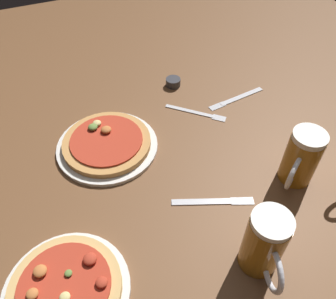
{
  "coord_description": "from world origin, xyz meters",
  "views": [
    {
      "loc": [
        -0.27,
        -0.63,
        0.75
      ],
      "look_at": [
        0.0,
        0.0,
        0.02
      ],
      "focal_mm": 36.82,
      "sensor_mm": 36.0,
      "label": 1
    }
  ],
  "objects": [
    {
      "name": "knife_spare",
      "position": [
        0.04,
        -0.2,
        0.0
      ],
      "size": [
        0.21,
        0.1,
        0.01
      ],
      "color": "silver",
      "rests_on": "ground_plane"
    },
    {
      "name": "fork_left",
      "position": [
        0.16,
        0.13,
        0.0
      ],
      "size": [
        0.16,
        0.16,
        0.01
      ],
      "color": "silver",
      "rests_on": "ground_plane"
    },
    {
      "name": "ramekin_sauce",
      "position": [
        0.15,
        0.3,
        0.01
      ],
      "size": [
        0.05,
        0.05,
        0.03
      ],
      "primitive_type": "cylinder",
      "color": "#333338",
      "rests_on": "ground_plane"
    },
    {
      "name": "pizza_plate_near",
      "position": [
        -0.36,
        -0.28,
        0.02
      ],
      "size": [
        0.27,
        0.27,
        0.05
      ],
      "color": "silver",
      "rests_on": "ground_plane"
    },
    {
      "name": "pizza_plate_far",
      "position": [
        -0.16,
        0.1,
        0.02
      ],
      "size": [
        0.3,
        0.3,
        0.05
      ],
      "color": "silver",
      "rests_on": "ground_plane"
    },
    {
      "name": "beer_mug_dark",
      "position": [
        0.29,
        -0.22,
        0.08
      ],
      "size": [
        0.14,
        0.11,
        0.16
      ],
      "color": "#9E6619",
      "rests_on": "ground_plane"
    },
    {
      "name": "ground_plane",
      "position": [
        0.0,
        0.0,
        -0.01
      ],
      "size": [
        2.4,
        2.4,
        0.03
      ],
      "primitive_type": "cube",
      "color": "brown"
    },
    {
      "name": "beer_mug_pale",
      "position": [
        0.05,
        -0.39,
        0.09
      ],
      "size": [
        0.09,
        0.15,
        0.17
      ],
      "color": "#9E6619",
      "rests_on": "ground_plane"
    },
    {
      "name": "knife_right",
      "position": [
        0.32,
        0.15,
        0.0
      ],
      "size": [
        0.22,
        0.05,
        0.01
      ],
      "color": "silver",
      "rests_on": "ground_plane"
    }
  ]
}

